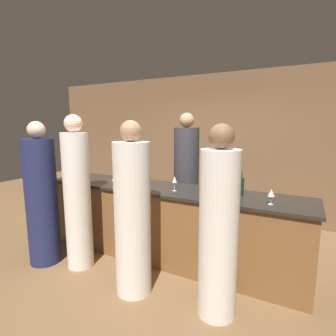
% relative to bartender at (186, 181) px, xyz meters
% --- Properties ---
extents(ground_plane, '(14.00, 14.00, 0.00)m').
position_rel_bartender_xyz_m(ground_plane, '(0.05, -0.78, -0.92)').
color(ground_plane, brown).
extents(back_wall, '(8.00, 0.06, 2.80)m').
position_rel_bartender_xyz_m(back_wall, '(0.05, 1.35, 0.48)').
color(back_wall, brown).
rests_on(back_wall, ground_plane).
extents(bar_counter, '(3.61, 0.73, 0.99)m').
position_rel_bartender_xyz_m(bar_counter, '(0.05, -0.78, -0.43)').
color(bar_counter, brown).
rests_on(bar_counter, ground_plane).
extents(bartender, '(0.39, 0.39, 1.99)m').
position_rel_bartender_xyz_m(bartender, '(0.00, 0.00, 0.00)').
color(bartender, '#2D2D33').
rests_on(bartender, ground_plane).
extents(guest_0, '(0.39, 0.39, 1.85)m').
position_rel_bartender_xyz_m(guest_0, '(-1.33, -1.61, -0.07)').
color(guest_0, '#1E234C').
rests_on(guest_0, ground_plane).
extents(guest_1, '(0.38, 0.38, 1.85)m').
position_rel_bartender_xyz_m(guest_1, '(0.08, -1.59, -0.07)').
color(guest_1, silver).
rests_on(guest_1, ground_plane).
extents(guest_2, '(0.36, 0.36, 1.82)m').
position_rel_bartender_xyz_m(guest_2, '(0.99, -1.51, -0.08)').
color(guest_2, silver).
rests_on(guest_2, ground_plane).
extents(guest_3, '(0.33, 0.33, 1.93)m').
position_rel_bartender_xyz_m(guest_3, '(-0.84, -1.47, -0.02)').
color(guest_3, silver).
rests_on(guest_3, ground_plane).
extents(wine_bottle_0, '(0.08, 0.08, 0.29)m').
position_rel_bartender_xyz_m(wine_bottle_0, '(1.00, -0.70, 0.17)').
color(wine_bottle_0, black).
rests_on(wine_bottle_0, bar_counter).
extents(wine_glass_0, '(0.06, 0.06, 0.16)m').
position_rel_bartender_xyz_m(wine_glass_0, '(-0.55, -1.10, 0.18)').
color(wine_glass_0, silver).
rests_on(wine_glass_0, bar_counter).
extents(wine_glass_1, '(0.07, 0.07, 0.16)m').
position_rel_bartender_xyz_m(wine_glass_1, '(1.37, -0.93, 0.18)').
color(wine_glass_1, silver).
rests_on(wine_glass_1, bar_counter).
extents(wine_glass_2, '(0.06, 0.06, 0.19)m').
position_rel_bartender_xyz_m(wine_glass_2, '(0.22, -0.87, 0.20)').
color(wine_glass_2, silver).
rests_on(wine_glass_2, bar_counter).
extents(wine_glass_3, '(0.07, 0.07, 0.18)m').
position_rel_bartender_xyz_m(wine_glass_3, '(-1.16, -1.08, 0.20)').
color(wine_glass_3, silver).
rests_on(wine_glass_3, bar_counter).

